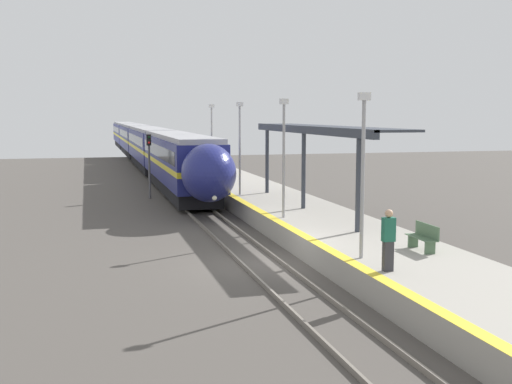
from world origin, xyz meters
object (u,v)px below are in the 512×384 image
at_px(lamppost_farthest, 212,137).
at_px(train, 143,142).
at_px(platform_bench, 424,237).
at_px(person_waiting, 388,239).
at_px(lamppost_near, 363,164).
at_px(lamppost_mid, 284,150).
at_px(lamppost_far, 240,142).
at_px(railway_signal, 149,159).

bearing_deg(lamppost_farthest, train, 94.70).
xyz_separation_m(platform_bench, person_waiting, (-2.40, -2.24, 0.47)).
distance_m(train, lamppost_near, 52.73).
bearing_deg(lamppost_mid, lamppost_near, -90.00).
bearing_deg(train, lamppost_far, -86.36).
xyz_separation_m(lamppost_far, lamppost_farthest, (0.00, 8.20, 0.00)).
xyz_separation_m(person_waiting, lamppost_farthest, (-0.04, 26.37, 2.01)).
xyz_separation_m(train, lamppost_near, (2.31, -52.65, 1.51)).
distance_m(platform_bench, railway_signal, 23.29).
height_order(railway_signal, lamppost_mid, lamppost_mid).
bearing_deg(lamppost_near, lamppost_farthest, 90.00).
height_order(lamppost_near, lamppost_farthest, same).
relative_size(person_waiting, lamppost_far, 0.35).
height_order(train, lamppost_mid, lamppost_mid).
xyz_separation_m(lamppost_near, lamppost_farthest, (0.00, 24.61, 0.00)).
xyz_separation_m(railway_signal, lamppost_farthest, (4.41, 1.90, 1.31)).
relative_size(railway_signal, lamppost_far, 0.79).
xyz_separation_m(railway_signal, lamppost_near, (4.41, -22.71, 1.31)).
bearing_deg(lamppost_farthest, railway_signal, -156.67).
bearing_deg(train, lamppost_farthest, -85.30).
xyz_separation_m(train, railway_signal, (-2.10, -29.94, 0.20)).
relative_size(railway_signal, lamppost_mid, 0.79).
xyz_separation_m(train, lamppost_far, (2.31, -36.24, 1.51)).
bearing_deg(lamppost_near, platform_bench, 11.26).
distance_m(person_waiting, lamppost_far, 18.28).
height_order(person_waiting, railway_signal, railway_signal).
bearing_deg(railway_signal, lamppost_farthest, 23.33).
xyz_separation_m(person_waiting, railway_signal, (-4.45, 24.47, 0.70)).
relative_size(person_waiting, lamppost_near, 0.35).
relative_size(railway_signal, lamppost_near, 0.79).
bearing_deg(platform_bench, lamppost_far, 98.72).
distance_m(platform_bench, person_waiting, 3.32).
height_order(railway_signal, lamppost_far, lamppost_far).
bearing_deg(lamppost_near, lamppost_far, 90.00).
relative_size(lamppost_mid, lamppost_farthest, 1.00).
height_order(train, person_waiting, train).
height_order(platform_bench, railway_signal, railway_signal).
height_order(train, platform_bench, train).
bearing_deg(lamppost_near, person_waiting, -88.68).
height_order(lamppost_mid, lamppost_far, same).
xyz_separation_m(platform_bench, lamppost_far, (-2.44, 15.92, 2.48)).
bearing_deg(train, platform_bench, -84.80).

